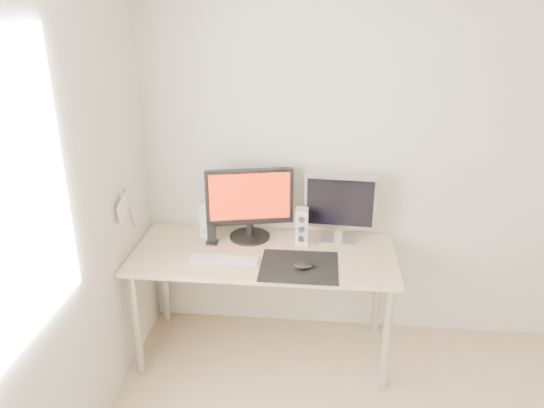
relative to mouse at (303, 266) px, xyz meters
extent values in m
plane|color=white|center=(0.69, 0.57, 0.50)|extent=(3.50, 0.00, 3.50)
cube|color=black|center=(-0.02, 0.03, -0.02)|extent=(0.45, 0.40, 0.00)
ellipsoid|color=black|center=(0.00, 0.00, 0.00)|extent=(0.11, 0.07, 0.04)
cube|color=#D1B587|center=(-0.24, 0.20, -0.04)|extent=(1.60, 0.70, 0.03)
cylinder|color=silver|center=(-0.98, -0.09, -0.40)|extent=(0.05, 0.05, 0.70)
cylinder|color=silver|center=(0.50, -0.09, -0.40)|extent=(0.05, 0.05, 0.70)
cylinder|color=silver|center=(-0.98, 0.49, -0.40)|extent=(0.05, 0.05, 0.70)
cylinder|color=silver|center=(0.50, 0.49, -0.40)|extent=(0.05, 0.05, 0.70)
cylinder|color=black|center=(-0.36, 0.39, -0.02)|extent=(0.31, 0.31, 0.02)
cylinder|color=black|center=(-0.36, 0.39, 0.05)|extent=(0.06, 0.06, 0.12)
cube|color=black|center=(-0.35, 0.38, 0.26)|extent=(0.55, 0.17, 0.36)
cube|color=red|center=(-0.35, 0.35, 0.27)|extent=(0.49, 0.12, 0.30)
cube|color=silver|center=(0.21, 0.40, -0.02)|extent=(0.23, 0.18, 0.01)
cube|color=silver|center=(0.21, 0.40, 0.04)|extent=(0.05, 0.04, 0.10)
cube|color=#B2B2B4|center=(0.21, 0.40, 0.24)|extent=(0.45, 0.07, 0.34)
cube|color=black|center=(0.21, 0.38, 0.24)|extent=(0.41, 0.03, 0.30)
cube|color=silver|center=(-0.64, 0.39, 0.09)|extent=(0.07, 0.09, 0.24)
cylinder|color=#AAAAAC|center=(-0.64, 0.35, 0.03)|extent=(0.04, 0.01, 0.04)
cylinder|color=#B9B9BB|center=(-0.64, 0.35, 0.09)|extent=(0.04, 0.01, 0.04)
cylinder|color=silver|center=(-0.64, 0.35, 0.16)|extent=(0.04, 0.01, 0.04)
cube|color=silver|center=(-0.02, 0.33, 0.09)|extent=(0.07, 0.09, 0.24)
cylinder|color=#AFAFB1|center=(-0.02, 0.29, 0.03)|extent=(0.04, 0.01, 0.04)
cylinder|color=#ACACAE|center=(-0.02, 0.29, 0.09)|extent=(0.04, 0.01, 0.04)
cylinder|color=#B5B5B7|center=(-0.02, 0.29, 0.16)|extent=(0.04, 0.01, 0.04)
cube|color=#B9B9BC|center=(-0.47, 0.05, -0.02)|extent=(0.42, 0.13, 0.01)
cube|color=white|center=(-0.47, 0.05, -0.01)|extent=(0.40, 0.11, 0.01)
cube|color=black|center=(-0.58, 0.28, -0.02)|extent=(0.07, 0.06, 0.02)
cube|color=black|center=(-0.58, 0.28, 0.05)|extent=(0.06, 0.03, 0.12)
cylinder|color=#A57F54|center=(-1.03, 0.12, 0.27)|extent=(0.01, 0.10, 0.29)
cube|color=white|center=(-1.03, 0.03, 0.31)|extent=(0.00, 0.19, 0.15)
camera|label=1|loc=(0.09, -2.67, 1.46)|focal=35.00mm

